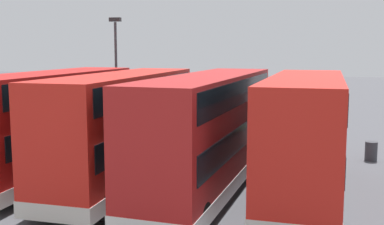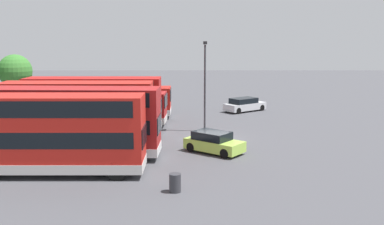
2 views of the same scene
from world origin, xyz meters
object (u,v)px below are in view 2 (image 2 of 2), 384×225
object	(u,v)px
lamp_post_tall	(205,79)
car_small_green	(214,142)
bus_double_decker_fourth	(94,104)
bus_single_deck_fifth	(102,107)
waste_bin_yellow	(175,183)
bus_single_deck_sixth	(110,101)
bus_double_decker_near_end	(50,132)
bus_double_decker_third	(78,111)
bus_double_decker_second	(66,120)
car_hatchback_silver	(244,105)

from	to	relation	value
lamp_post_tall	car_small_green	bearing A→B (deg)	-176.81
bus_double_decker_fourth	bus_single_deck_fifth	world-z (taller)	bus_double_decker_fourth
car_small_green	waste_bin_yellow	distance (m)	8.09
bus_double_decker_fourth	lamp_post_tall	distance (m)	9.18
bus_single_deck_fifth	bus_single_deck_sixth	world-z (taller)	same
bus_single_deck_fifth	waste_bin_yellow	distance (m)	18.49
bus_double_decker_near_end	lamp_post_tall	distance (m)	14.96
lamp_post_tall	waste_bin_yellow	distance (m)	15.31
bus_double_decker_near_end	bus_double_decker_third	xyz separation A→B (m)	(7.15, 0.26, 0.00)
car_small_green	bus_single_deck_sixth	bearing A→B (deg)	35.40
bus_single_deck_fifth	lamp_post_tall	distance (m)	9.67
bus_double_decker_second	waste_bin_yellow	world-z (taller)	bus_double_decker_second
bus_single_deck_sixth	car_small_green	xyz separation A→B (m)	(-13.23, -9.41, -0.92)
bus_single_deck_sixth	lamp_post_tall	distance (m)	11.34
lamp_post_tall	waste_bin_yellow	xyz separation A→B (m)	(-14.68, 1.96, -3.89)
bus_double_decker_second	lamp_post_tall	world-z (taller)	lamp_post_tall
car_hatchback_silver	lamp_post_tall	xyz separation A→B (m)	(-9.82, 4.49, 3.66)
bus_double_decker_second	bus_double_decker_third	distance (m)	3.55
bus_double_decker_near_end	car_small_green	xyz separation A→B (m)	(4.81, -9.46, -1.75)
bus_double_decker_fourth	waste_bin_yellow	size ratio (longest dim) A/B	11.29
bus_double_decker_fourth	lamp_post_tall	bearing A→B (deg)	-82.68
bus_double_decker_fourth	car_small_green	xyz separation A→B (m)	(-5.79, -9.29, -1.75)
bus_double_decker_second	bus_double_decker_third	world-z (taller)	same
bus_single_deck_sixth	waste_bin_yellow	xyz separation A→B (m)	(-20.98, -7.06, -1.15)
bus_single_deck_sixth	lamp_post_tall	size ratio (longest dim) A/B	1.61
car_small_green	waste_bin_yellow	bearing A→B (deg)	163.17
bus_double_decker_second	waste_bin_yellow	distance (m)	9.95
bus_double_decker_third	waste_bin_yellow	size ratio (longest dim) A/B	11.47
bus_double_decker_third	car_hatchback_silver	bearing A→B (deg)	-43.81
bus_double_decker_near_end	bus_double_decker_fourth	bearing A→B (deg)	-0.90
waste_bin_yellow	car_hatchback_silver	bearing A→B (deg)	-14.75
bus_double_decker_second	car_small_green	size ratio (longest dim) A/B	2.87
bus_single_deck_fifth	bus_double_decker_third	bearing A→B (deg)	176.91
car_small_green	waste_bin_yellow	world-z (taller)	car_small_green
bus_single_deck_fifth	car_hatchback_silver	distance (m)	15.39
bus_single_deck_sixth	lamp_post_tall	bearing A→B (deg)	-124.94
bus_single_deck_fifth	bus_single_deck_sixth	size ratio (longest dim) A/B	0.96
bus_single_deck_fifth	lamp_post_tall	world-z (taller)	lamp_post_tall
car_small_green	lamp_post_tall	world-z (taller)	lamp_post_tall
bus_single_deck_fifth	bus_double_decker_fourth	bearing A→B (deg)	-179.14
bus_single_deck_sixth	car_small_green	size ratio (longest dim) A/B	2.81
bus_single_deck_fifth	bus_double_decker_second	bearing A→B (deg)	178.74
bus_double_decker_fourth	waste_bin_yellow	bearing A→B (deg)	-152.83
waste_bin_yellow	car_small_green	bearing A→B (deg)	-16.83
lamp_post_tall	bus_single_deck_fifth	bearing A→B (deg)	75.01
bus_double_decker_third	bus_double_decker_fourth	distance (m)	3.48
bus_single_deck_fifth	car_hatchback_silver	bearing A→B (deg)	-61.11
bus_single_deck_sixth	bus_double_decker_near_end	bearing A→B (deg)	179.84
bus_single_deck_sixth	car_hatchback_silver	world-z (taller)	bus_single_deck_sixth
bus_double_decker_third	car_hatchback_silver	xyz separation A→B (m)	(14.41, -13.82, -1.75)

